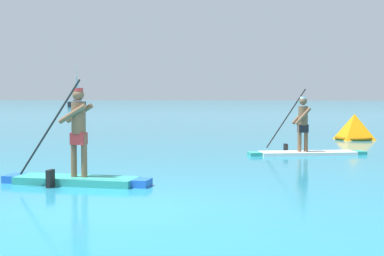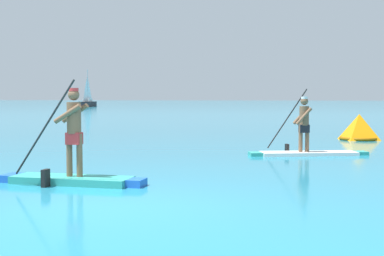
{
  "view_description": "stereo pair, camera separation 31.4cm",
  "coord_description": "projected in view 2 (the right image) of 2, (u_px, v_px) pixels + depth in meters",
  "views": [
    {
      "loc": [
        2.62,
        -7.61,
        1.62
      ],
      "look_at": [
        0.12,
        6.39,
        0.79
      ],
      "focal_mm": 50.95,
      "sensor_mm": 36.0,
      "label": 1
    },
    {
      "loc": [
        2.93,
        -7.55,
        1.62
      ],
      "look_at": [
        0.12,
        6.39,
        0.79
      ],
      "focal_mm": 50.95,
      "sensor_mm": 36.0,
      "label": 2
    }
  ],
  "objects": [
    {
      "name": "paddleboarder_mid_center",
      "position": [
        71.0,
        165.0,
        10.07
      ],
      "size": [
        2.84,
        0.93,
        1.93
      ],
      "rotation": [
        0.0,
        0.0,
        3.09
      ],
      "color": "teal",
      "rests_on": "ground"
    },
    {
      "name": "ground",
      "position": [
        99.0,
        206.0,
        8.06
      ],
      "size": [
        440.0,
        440.0,
        0.0
      ],
      "primitive_type": "plane",
      "color": "teal"
    },
    {
      "name": "sailboat_left_horizon",
      "position": [
        88.0,
        102.0,
        87.09
      ],
      "size": [
        1.94,
        5.16,
        5.93
      ],
      "rotation": [
        0.0,
        0.0,
        4.8
      ],
      "color": "black",
      "rests_on": "ground"
    },
    {
      "name": "paddleboarder_far_right",
      "position": [
        306.0,
        144.0,
        15.02
      ],
      "size": [
        3.29,
        1.43,
        1.89
      ],
      "rotation": [
        0.0,
        0.0,
        3.43
      ],
      "color": "white",
      "rests_on": "ground"
    },
    {
      "name": "race_marker_buoy",
      "position": [
        359.0,
        129.0,
        20.34
      ],
      "size": [
        1.6,
        1.6,
        0.97
      ],
      "color": "orange",
      "rests_on": "ground"
    }
  ]
}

